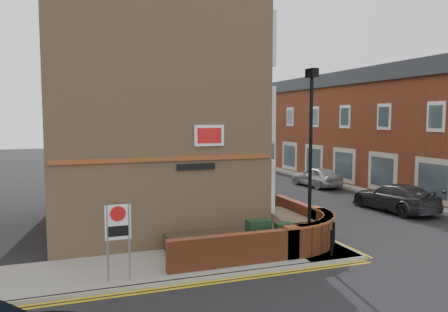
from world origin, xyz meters
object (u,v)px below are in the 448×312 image
lamppost (310,159)px  zone_sign (118,228)px  utility_cabinet_large (258,238)px  silver_car_near (236,180)px

lamppost → zone_sign: lamppost is taller
utility_cabinet_large → lamppost: bearing=-3.0°
lamppost → utility_cabinet_large: bearing=177.0°
zone_sign → silver_car_near: (8.98, 13.95, -0.96)m
lamppost → silver_car_near: lamppost is taller
zone_sign → silver_car_near: zone_sign is taller
zone_sign → utility_cabinet_large: bearing=9.7°
lamppost → utility_cabinet_large: 3.24m
zone_sign → silver_car_near: 16.61m
silver_car_near → lamppost: bearing=-83.4°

